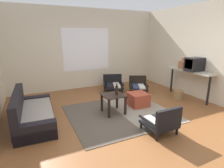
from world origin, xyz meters
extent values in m
plane|color=brown|center=(0.00, 0.00, 0.00)|extent=(7.80, 7.80, 0.00)
cube|color=beige|center=(0.00, 3.06, 1.35)|extent=(5.60, 0.12, 2.70)
cube|color=white|center=(0.00, 3.00, 1.34)|extent=(1.65, 0.01, 1.42)
cube|color=beige|center=(2.66, 0.30, 1.35)|extent=(0.12, 6.60, 2.70)
cube|color=#4C4238|center=(-0.62, 0.47, 0.01)|extent=(1.19, 2.10, 0.01)
cube|color=gray|center=(0.57, 0.47, 0.01)|extent=(1.19, 2.10, 0.01)
cube|color=black|center=(-1.88, 0.84, 0.11)|extent=(0.81, 1.74, 0.22)
cube|color=gray|center=(-1.85, 0.83, 0.27)|extent=(0.70, 1.56, 0.10)
cube|color=black|center=(-2.18, 0.85, 0.40)|extent=(0.22, 1.72, 0.59)
cube|color=black|center=(-1.84, 1.60, 0.17)|extent=(0.73, 0.21, 0.35)
cube|color=black|center=(-1.92, 0.07, 0.17)|extent=(0.73, 0.21, 0.35)
cube|color=black|center=(-0.16, 0.56, 0.46)|extent=(0.50, 0.51, 0.02)
cube|color=black|center=(-0.37, 0.78, 0.22)|extent=(0.04, 0.04, 0.45)
cube|color=black|center=(0.05, 0.78, 0.22)|extent=(0.04, 0.04, 0.45)
cube|color=black|center=(-0.37, 0.35, 0.22)|extent=(0.04, 0.04, 0.45)
cube|color=black|center=(0.05, 0.35, 0.22)|extent=(0.04, 0.04, 0.45)
cylinder|color=black|center=(0.79, 1.82, 0.06)|extent=(0.04, 0.04, 0.12)
cylinder|color=black|center=(0.26, 2.02, 0.06)|extent=(0.04, 0.04, 0.12)
cylinder|color=black|center=(0.98, 2.34, 0.06)|extent=(0.04, 0.04, 0.12)
cylinder|color=black|center=(0.46, 2.54, 0.06)|extent=(0.04, 0.04, 0.12)
cube|color=black|center=(0.62, 2.18, 0.15)|extent=(0.82, 0.82, 0.05)
cube|color=beige|center=(0.72, 2.12, 0.20)|extent=(0.40, 0.61, 0.06)
cube|color=black|center=(0.51, 2.20, 0.20)|extent=(0.40, 0.61, 0.06)
cube|color=black|center=(0.72, 2.45, 0.34)|extent=(0.62, 0.29, 0.34)
cube|color=black|center=(0.90, 2.08, 0.26)|extent=(0.26, 0.61, 0.04)
cube|color=black|center=(0.34, 2.28, 0.26)|extent=(0.26, 0.61, 0.04)
cylinder|color=black|center=(0.01, -0.37, 0.07)|extent=(0.04, 0.04, 0.14)
cylinder|color=black|center=(0.49, -0.36, 0.07)|extent=(0.04, 0.04, 0.14)
cylinder|color=black|center=(0.02, -0.84, 0.07)|extent=(0.04, 0.04, 0.14)
cylinder|color=black|center=(0.50, -0.83, 0.07)|extent=(0.04, 0.04, 0.14)
cube|color=black|center=(0.26, -0.60, 0.16)|extent=(0.57, 0.56, 0.05)
cube|color=silver|center=(0.16, -0.58, 0.22)|extent=(0.19, 0.50, 0.06)
cube|color=black|center=(0.35, -0.58, 0.22)|extent=(0.19, 0.50, 0.06)
cube|color=black|center=(0.26, -0.85, 0.38)|extent=(0.57, 0.08, 0.38)
cube|color=black|center=(-0.01, -0.60, 0.28)|extent=(0.05, 0.55, 0.04)
cube|color=black|center=(0.52, -0.60, 0.28)|extent=(0.05, 0.55, 0.04)
cylinder|color=black|center=(1.42, 1.36, 0.06)|extent=(0.04, 0.04, 0.12)
cylinder|color=black|center=(0.98, 1.58, 0.06)|extent=(0.04, 0.04, 0.12)
cylinder|color=black|center=(1.63, 1.80, 0.06)|extent=(0.04, 0.04, 0.12)
cylinder|color=black|center=(1.19, 2.01, 0.06)|extent=(0.04, 0.04, 0.12)
cube|color=black|center=(1.30, 1.69, 0.15)|extent=(0.76, 0.76, 0.05)
cube|color=silver|center=(1.38, 1.63, 0.20)|extent=(0.39, 0.53, 0.06)
cube|color=#2D3856|center=(1.21, 1.71, 0.20)|extent=(0.39, 0.53, 0.06)
cube|color=black|center=(1.41, 1.91, 0.34)|extent=(0.54, 0.31, 0.33)
cube|color=black|center=(1.54, 1.57, 0.26)|extent=(0.29, 0.52, 0.04)
cube|color=black|center=(1.07, 1.81, 0.26)|extent=(0.29, 0.52, 0.04)
cube|color=#993D28|center=(0.63, 0.70, 0.18)|extent=(0.50, 0.50, 0.35)
cube|color=#B2AD9E|center=(2.34, 0.61, 0.82)|extent=(0.38, 1.47, 0.04)
cylinder|color=black|center=(2.34, -0.06, 0.40)|extent=(0.06, 0.06, 0.80)
cylinder|color=black|center=(2.34, 1.29, 0.40)|extent=(0.06, 0.06, 0.80)
cube|color=black|center=(2.34, 0.48, 1.03)|extent=(0.48, 0.34, 0.38)
cube|color=black|center=(2.11, 0.48, 1.05)|extent=(0.01, 0.26, 0.26)
cylinder|color=#935B38|center=(2.34, 0.89, 0.96)|extent=(0.25, 0.25, 0.22)
cylinder|color=#935B38|center=(2.34, 0.89, 1.12)|extent=(0.10, 0.10, 0.11)
cylinder|color=black|center=(-0.08, 0.55, 0.57)|extent=(0.06, 0.06, 0.21)
cylinder|color=black|center=(-0.08, 0.55, 0.71)|extent=(0.03, 0.03, 0.06)
cylinder|color=olive|center=(1.99, 0.62, 0.13)|extent=(0.30, 0.30, 0.27)
camera|label=1|loc=(-1.92, -3.04, 1.82)|focal=28.81mm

